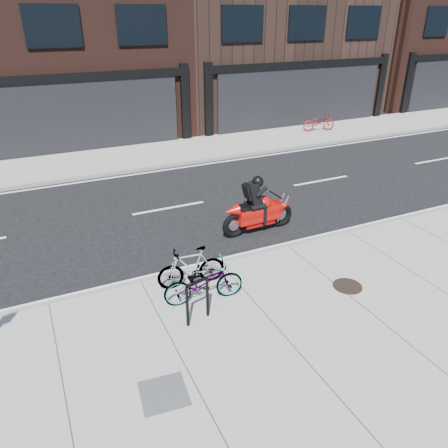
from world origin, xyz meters
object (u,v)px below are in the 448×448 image
bicycle_front (203,282)px  motorcycle (261,209)px  bicycle_far (319,122)px  bike_rack (197,298)px  utility_grate (164,393)px  bicycle_rear (191,267)px  manhole_cover (347,286)px

bicycle_front → motorcycle: bearing=-40.7°
bicycle_front → bicycle_far: bearing=-37.8°
bike_rack → bicycle_front: size_ratio=0.54×
bicycle_front → utility_grate: bearing=150.0°
bicycle_rear → motorcycle: 3.49m
bike_rack → motorcycle: motorcycle is taller
bicycle_front → bicycle_far: 15.74m
bicycle_front → bicycle_rear: 0.66m
motorcycle → bicycle_far: bearing=44.3°
bicycle_far → utility_grate: size_ratio=2.26×
bike_rack → bicycle_rear: size_ratio=0.60×
manhole_cover → bicycle_front: bearing=164.1°
manhole_cover → utility_grate: bearing=-165.7°
bicycle_front → utility_grate: (-1.58, -2.10, -0.44)m
bike_rack → bicycle_rear: 1.29m
bicycle_front → utility_grate: bicycle_front is taller
manhole_cover → utility_grate: (-4.73, -1.20, 0.00)m
motorcycle → bicycle_far: 11.87m
manhole_cover → bike_rack: bearing=174.9°
manhole_cover → bicycle_far: bearing=56.7°
motorcycle → bicycle_far: size_ratio=1.35×
bicycle_far → utility_grate: (-12.67, -13.27, -0.44)m
motorcycle → manhole_cover: (0.28, -3.51, -0.55)m
bicycle_rear → motorcycle: size_ratio=0.68×
motorcycle → utility_grate: motorcycle is taller
utility_grate → motorcycle: bearing=46.6°
bike_rack → utility_grate: 2.01m
bicycle_far → utility_grate: bicycle_far is taller
bicycle_far → utility_grate: 18.35m
bike_rack → bicycle_front: bearing=57.8°
bicycle_rear → bicycle_far: 15.30m
bicycle_rear → bicycle_far: bearing=139.0°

